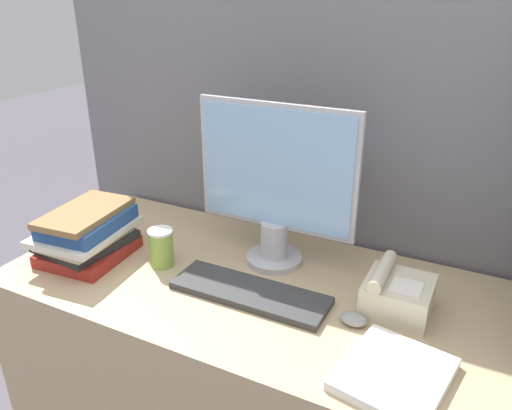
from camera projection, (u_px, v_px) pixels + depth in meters
cubicle_panel_rear at (299, 200)px, 1.72m from camera, size 1.81×0.04×1.73m
desk at (248, 381)px, 1.60m from camera, size 1.41×0.70×0.76m
monitor at (275, 188)px, 1.45m from camera, size 0.49×0.17×0.49m
keyboard at (250, 293)px, 1.37m from camera, size 0.44×0.14×0.02m
mouse at (354, 319)px, 1.25m from camera, size 0.07×0.05×0.03m
coffee_cup at (161, 248)px, 1.50m from camera, size 0.08×0.08×0.12m
book_stack at (87, 234)px, 1.54m from camera, size 0.25×0.31×0.16m
desk_telephone at (397, 294)px, 1.29m from camera, size 0.17×0.18×0.12m
paper_pile at (394, 374)px, 1.08m from camera, size 0.25×0.28×0.02m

